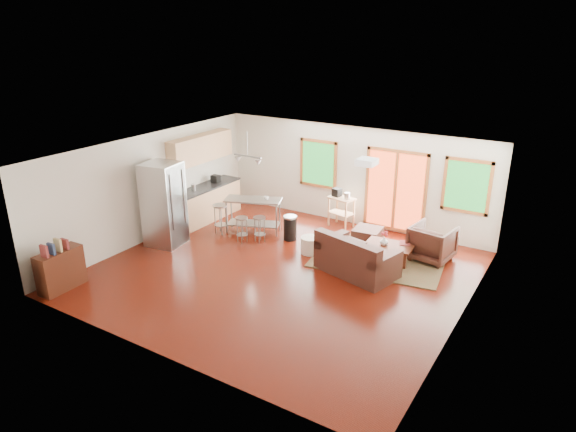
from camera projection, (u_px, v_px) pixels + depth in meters
The scene contains 29 objects.
floor at pixel (281, 273), 11.03m from camera, with size 7.50×7.00×0.02m, color #3A0B04.
ceiling at pixel (280, 154), 10.11m from camera, with size 7.50×7.00×0.02m, color white.
back_wall at pixel (353, 176), 13.37m from camera, with size 7.50×0.02×2.60m, color silver.
left_wall at pixel (150, 187), 12.43m from camera, with size 0.02×7.00×2.60m, color silver.
right_wall at pixel (466, 256), 8.72m from camera, with size 0.02×7.00×2.60m, color silver.
front_wall at pixel (156, 285), 7.78m from camera, with size 7.50×0.02×2.60m, color silver.
window_left at pixel (318, 164), 13.75m from camera, with size 1.10×0.05×1.30m.
french_doors at pixel (395, 191), 12.81m from camera, with size 1.60×0.05×2.10m.
window_right at pixel (467, 186), 11.83m from camera, with size 1.10×0.05×1.30m.
rug at pixel (379, 258), 11.69m from camera, with size 2.83×2.18×0.03m, color #3E5634.
loveseat at pixel (356, 259), 10.86m from camera, with size 1.84×1.32×0.88m.
coffee_table at pixel (389, 247), 11.42m from camera, with size 1.07×0.68×0.42m.
armchair at pixel (432, 241), 11.48m from camera, with size 0.88×0.82×0.90m, color #321913.
ottoman at pixel (367, 237), 12.35m from camera, with size 0.63×0.63×0.42m, color #321913.
pouf at pixel (310, 245), 11.91m from camera, with size 0.45×0.45×0.39m, color silver.
vase at pixel (384, 240), 11.35m from camera, with size 0.25×0.26×0.33m.
book at pixel (400, 237), 11.43m from camera, with size 0.23×0.03×0.31m, color maroon.
cabinets at pixel (205, 186), 13.78m from camera, with size 0.64×2.24×2.30m.
refrigerator at pixel (164, 204), 12.14m from camera, with size 0.92×0.90×2.01m.
island at pixel (253, 209), 12.97m from camera, with size 1.51×1.05×0.89m.
cup at pixel (266, 198), 12.60m from camera, with size 0.12×0.09×0.12m, color white.
bar_stool_a at pixel (220, 212), 12.90m from camera, with size 0.38×0.38×0.77m.
bar_stool_b at pixel (242, 224), 12.41m from camera, with size 0.37×0.37×0.64m.
bar_stool_c at pixel (260, 223), 12.43m from camera, with size 0.39×0.39×0.65m.
trash_can at pixel (290, 228), 12.62m from camera, with size 0.36×0.36×0.61m.
kitchen_cart at pixel (341, 201), 13.32m from camera, with size 0.74×0.56×1.01m.
bookshelf at pixel (60, 269), 10.21m from camera, with size 0.41×0.95×1.10m.
ceiling_flush at pixel (367, 162), 9.83m from camera, with size 0.35×0.35×0.12m, color white.
pendant_light at pixel (248, 160), 12.50m from camera, with size 0.80×0.18×0.79m.
Camera 1 is at (5.35, -8.34, 5.00)m, focal length 32.00 mm.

